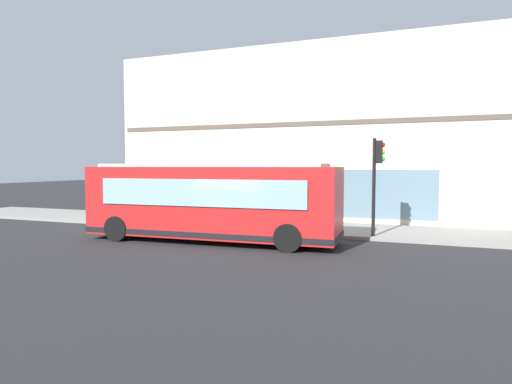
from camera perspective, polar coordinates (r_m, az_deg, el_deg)
The scene contains 10 objects.
ground at distance 16.56m, azimuth -2.49°, elevation -6.93°, with size 120.00×120.00×0.00m, color #262628.
sidewalk_curb at distance 20.91m, azimuth 2.69°, elevation -4.54°, with size 4.24×40.00×0.15m, color gray.
building_corner at distance 26.94m, azimuth 7.05°, elevation 7.03°, with size 8.69×20.78×9.35m.
city_bus_nearside at distance 17.15m, azimuth -5.92°, elevation -1.35°, with size 2.98×10.14×3.07m.
traffic_light_near_corner at distance 17.97m, azimuth 15.69°, elevation 3.05°, with size 0.32×0.49×3.94m.
fire_hydrant at distance 21.21m, azimuth 5.19°, elevation -3.24°, with size 0.35×0.35×0.74m.
pedestrian_by_light_pole at distance 24.09m, azimuth -15.05°, elevation -1.30°, with size 0.32×0.32×1.55m.
pedestrian_near_hydrant at distance 21.20m, azimuth 1.82°, elevation -1.72°, with size 0.32×0.32×1.61m.
pedestrian_near_building_entrance at distance 22.63m, azimuth 0.75°, elevation -1.12°, with size 0.32×0.32×1.77m.
newspaper_vending_box at distance 20.32m, azimuth 5.75°, elevation -3.28°, with size 0.44×0.42×0.90m.
Camera 1 is at (-14.94, -6.50, 3.00)m, focal length 30.35 mm.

